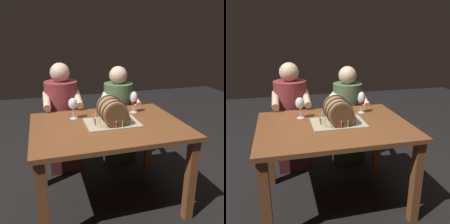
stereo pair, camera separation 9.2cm
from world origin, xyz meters
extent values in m
plane|color=black|center=(0.00, 0.00, 0.00)|extent=(8.00, 8.00, 0.00)
cube|color=brown|center=(0.00, 0.00, 0.73)|extent=(1.25, 0.92, 0.03)
cube|color=brown|center=(-0.56, -0.40, 0.35)|extent=(0.07, 0.07, 0.71)
cube|color=brown|center=(0.56, -0.40, 0.35)|extent=(0.07, 0.07, 0.71)
cube|color=brown|center=(-0.56, 0.40, 0.35)|extent=(0.07, 0.07, 0.71)
cube|color=brown|center=(0.56, 0.40, 0.35)|extent=(0.07, 0.07, 0.71)
cube|color=tan|center=(0.04, 0.01, 0.75)|extent=(0.44, 0.32, 0.01)
cylinder|color=olive|center=(0.04, 0.01, 0.86)|extent=(0.20, 0.27, 0.20)
cylinder|color=brown|center=(0.04, -0.13, 0.86)|extent=(0.18, 0.00, 0.18)
cylinder|color=brown|center=(0.04, 0.14, 0.86)|extent=(0.18, 0.00, 0.18)
torus|color=black|center=(0.04, -0.08, 0.86)|extent=(0.22, 0.01, 0.22)
torus|color=black|center=(0.04, 0.01, 0.86)|extent=(0.22, 0.01, 0.22)
torus|color=black|center=(0.04, 0.10, 0.86)|extent=(0.22, 0.01, 0.22)
cylinder|color=#EAD666|center=(0.19, 0.00, 0.79)|extent=(0.01, 0.01, 0.06)
sphere|color=#F9C64C|center=(0.19, 0.00, 0.82)|extent=(0.01, 0.01, 0.01)
cylinder|color=black|center=(0.18, 0.06, 0.79)|extent=(0.01, 0.01, 0.06)
sphere|color=#F9C64C|center=(0.18, 0.06, 0.82)|extent=(0.01, 0.01, 0.01)
cylinder|color=silver|center=(0.12, 0.12, 0.78)|extent=(0.01, 0.01, 0.05)
sphere|color=#F9C64C|center=(0.12, 0.12, 0.82)|extent=(0.01, 0.01, 0.01)
cylinder|color=#EAD666|center=(0.10, 0.14, 0.78)|extent=(0.01, 0.01, 0.06)
sphere|color=#F9C64C|center=(0.10, 0.14, 0.82)|extent=(0.01, 0.01, 0.01)
cylinder|color=silver|center=(0.03, 0.15, 0.78)|extent=(0.01, 0.01, 0.05)
sphere|color=#F9C64C|center=(0.03, 0.15, 0.81)|extent=(0.01, 0.01, 0.01)
cylinder|color=black|center=(-0.02, 0.14, 0.79)|extent=(0.01, 0.01, 0.06)
sphere|color=#F9C64C|center=(-0.02, 0.14, 0.82)|extent=(0.01, 0.01, 0.01)
cylinder|color=silver|center=(-0.08, 0.10, 0.79)|extent=(0.01, 0.01, 0.06)
sphere|color=#F9C64C|center=(-0.08, 0.10, 0.83)|extent=(0.01, 0.01, 0.01)
cylinder|color=#D64C47|center=(-0.11, 0.03, 0.79)|extent=(0.01, 0.01, 0.06)
sphere|color=#F9C64C|center=(-0.11, 0.03, 0.83)|extent=(0.01, 0.01, 0.01)
cylinder|color=black|center=(-0.11, -0.02, 0.78)|extent=(0.01, 0.01, 0.05)
sphere|color=#F9C64C|center=(-0.11, -0.02, 0.81)|extent=(0.01, 0.01, 0.01)
cylinder|color=#EAD666|center=(-0.08, -0.08, 0.79)|extent=(0.01, 0.01, 0.07)
sphere|color=#F9C64C|center=(-0.08, -0.08, 0.83)|extent=(0.01, 0.01, 0.01)
cylinder|color=#EAD666|center=(-0.05, -0.11, 0.79)|extent=(0.01, 0.01, 0.06)
sphere|color=#F9C64C|center=(-0.05, -0.11, 0.82)|extent=(0.01, 0.01, 0.01)
cylinder|color=#D64C47|center=(0.03, -0.13, 0.78)|extent=(0.01, 0.01, 0.05)
sphere|color=#F9C64C|center=(0.03, -0.13, 0.81)|extent=(0.01, 0.01, 0.01)
cylinder|color=silver|center=(0.08, -0.13, 0.78)|extent=(0.01, 0.01, 0.05)
sphere|color=#F9C64C|center=(0.08, -0.13, 0.81)|extent=(0.01, 0.01, 0.01)
cylinder|color=silver|center=(0.15, -0.09, 0.79)|extent=(0.01, 0.01, 0.06)
sphere|color=#F9C64C|center=(0.15, -0.09, 0.82)|extent=(0.01, 0.01, 0.01)
cylinder|color=#D64C47|center=(0.17, -0.06, 0.78)|extent=(0.01, 0.01, 0.05)
sphere|color=#F9C64C|center=(0.17, -0.06, 0.82)|extent=(0.01, 0.01, 0.01)
cylinder|color=white|center=(0.06, 0.34, 0.75)|extent=(0.07, 0.07, 0.00)
cylinder|color=white|center=(0.06, 0.34, 0.79)|extent=(0.01, 0.01, 0.08)
ellipsoid|color=white|center=(0.06, 0.34, 0.87)|extent=(0.07, 0.07, 0.09)
cylinder|color=beige|center=(0.06, 0.34, 0.85)|extent=(0.06, 0.06, 0.04)
cylinder|color=white|center=(-0.26, 0.22, 0.75)|extent=(0.06, 0.06, 0.00)
cylinder|color=white|center=(-0.26, 0.22, 0.79)|extent=(0.01, 0.01, 0.08)
ellipsoid|color=white|center=(-0.26, 0.22, 0.88)|extent=(0.08, 0.08, 0.10)
cylinder|color=white|center=(0.32, 0.24, 0.75)|extent=(0.06, 0.06, 0.00)
cylinder|color=white|center=(0.32, 0.24, 0.79)|extent=(0.01, 0.01, 0.08)
ellipsoid|color=white|center=(0.32, 0.24, 0.89)|extent=(0.07, 0.07, 0.12)
cylinder|color=maroon|center=(0.32, 0.24, 0.86)|extent=(0.06, 0.06, 0.05)
cube|color=#4C1B1E|center=(-0.31, 0.70, 0.23)|extent=(0.34, 0.32, 0.45)
cylinder|color=maroon|center=(-0.31, 0.70, 0.72)|extent=(0.34, 0.34, 0.54)
sphere|color=beige|center=(-0.31, 0.70, 1.08)|extent=(0.20, 0.20, 0.20)
cylinder|color=beige|center=(-0.16, 0.57, 0.83)|extent=(0.07, 0.31, 0.14)
cylinder|color=beige|center=(-0.47, 0.57, 0.83)|extent=(0.07, 0.31, 0.14)
cube|color=#2A3A24|center=(0.31, 0.70, 0.23)|extent=(0.34, 0.32, 0.45)
cylinder|color=#47603D|center=(0.31, 0.70, 0.69)|extent=(0.33, 0.33, 0.48)
sphere|color=beige|center=(0.31, 0.70, 1.02)|extent=(0.20, 0.20, 0.20)
cylinder|color=beige|center=(0.45, 0.56, 0.79)|extent=(0.08, 0.31, 0.14)
cylinder|color=beige|center=(0.16, 0.57, 0.79)|extent=(0.08, 0.31, 0.14)
camera|label=1|loc=(-0.50, -1.84, 1.48)|focal=39.58mm
camera|label=2|loc=(-0.42, -1.87, 1.48)|focal=39.58mm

